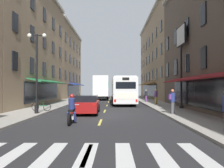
{
  "coord_description": "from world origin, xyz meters",
  "views": [
    {
      "loc": [
        0.81,
        -16.98,
        1.98
      ],
      "look_at": [
        0.57,
        8.83,
        2.44
      ],
      "focal_mm": 37.22,
      "sensor_mm": 36.0,
      "label": 1
    }
  ],
  "objects_px": {
    "transit_bus": "(122,90)",
    "pedestrian_near": "(172,101)",
    "box_truck": "(101,88)",
    "sedan_mid": "(87,104)",
    "street_lamp_twin": "(37,69)",
    "motorcycle_rider": "(72,111)",
    "bicycle_near": "(41,106)",
    "sedan_near": "(104,94)",
    "pedestrian_rear": "(146,95)",
    "billboard_sign": "(181,46)",
    "pedestrian_mid": "(156,96)"
  },
  "relations": [
    {
      "from": "transit_bus",
      "to": "pedestrian_near",
      "type": "bearing_deg",
      "value": -76.23
    },
    {
      "from": "transit_bus",
      "to": "box_truck",
      "type": "xyz_separation_m",
      "value": [
        -3.25,
        9.34,
        0.29
      ]
    },
    {
      "from": "sedan_mid",
      "to": "street_lamp_twin",
      "type": "height_order",
      "value": "street_lamp_twin"
    },
    {
      "from": "motorcycle_rider",
      "to": "sedan_mid",
      "type": "bearing_deg",
      "value": 87.46
    },
    {
      "from": "box_truck",
      "to": "pedestrian_near",
      "type": "distance_m",
      "value": 22.96
    },
    {
      "from": "sedan_mid",
      "to": "pedestrian_near",
      "type": "distance_m",
      "value": 6.42
    },
    {
      "from": "bicycle_near",
      "to": "pedestrian_near",
      "type": "relative_size",
      "value": 0.95
    },
    {
      "from": "sedan_mid",
      "to": "sedan_near",
      "type": "bearing_deg",
      "value": 89.86
    },
    {
      "from": "motorcycle_rider",
      "to": "pedestrian_near",
      "type": "relative_size",
      "value": 1.17
    },
    {
      "from": "sedan_near",
      "to": "pedestrian_near",
      "type": "xyz_separation_m",
      "value": [
        6.22,
        -31.9,
        0.41
      ]
    },
    {
      "from": "bicycle_near",
      "to": "street_lamp_twin",
      "type": "relative_size",
      "value": 0.29
    },
    {
      "from": "box_truck",
      "to": "sedan_mid",
      "type": "relative_size",
      "value": 1.55
    },
    {
      "from": "box_truck",
      "to": "bicycle_near",
      "type": "xyz_separation_m",
      "value": [
        -3.7,
        -20.04,
        -1.51
      ]
    },
    {
      "from": "motorcycle_rider",
      "to": "pedestrian_rear",
      "type": "bearing_deg",
      "value": 70.23
    },
    {
      "from": "street_lamp_twin",
      "to": "motorcycle_rider",
      "type": "bearing_deg",
      "value": -50.3
    },
    {
      "from": "box_truck",
      "to": "pedestrian_rear",
      "type": "height_order",
      "value": "box_truck"
    },
    {
      "from": "bicycle_near",
      "to": "street_lamp_twin",
      "type": "xyz_separation_m",
      "value": [
        0.22,
        -1.8,
        2.86
      ]
    },
    {
      "from": "transit_bus",
      "to": "billboard_sign",
      "type": "bearing_deg",
      "value": -56.46
    },
    {
      "from": "sedan_near",
      "to": "box_truck",
      "type": "bearing_deg",
      "value": -90.8
    },
    {
      "from": "billboard_sign",
      "to": "pedestrian_near",
      "type": "bearing_deg",
      "value": -112.96
    },
    {
      "from": "pedestrian_rear",
      "to": "street_lamp_twin",
      "type": "bearing_deg",
      "value": 81.82
    },
    {
      "from": "billboard_sign",
      "to": "motorcycle_rider",
      "type": "xyz_separation_m",
      "value": [
        -8.59,
        -8.68,
        -5.21
      ]
    },
    {
      "from": "box_truck",
      "to": "street_lamp_twin",
      "type": "height_order",
      "value": "street_lamp_twin"
    },
    {
      "from": "billboard_sign",
      "to": "street_lamp_twin",
      "type": "height_order",
      "value": "billboard_sign"
    },
    {
      "from": "sedan_near",
      "to": "street_lamp_twin",
      "type": "height_order",
      "value": "street_lamp_twin"
    },
    {
      "from": "bicycle_near",
      "to": "pedestrian_mid",
      "type": "bearing_deg",
      "value": 36.8
    },
    {
      "from": "motorcycle_rider",
      "to": "street_lamp_twin",
      "type": "relative_size",
      "value": 0.35
    },
    {
      "from": "bicycle_near",
      "to": "pedestrian_mid",
      "type": "relative_size",
      "value": 0.96
    },
    {
      "from": "motorcycle_rider",
      "to": "bicycle_near",
      "type": "distance_m",
      "value": 6.8
    },
    {
      "from": "box_truck",
      "to": "pedestrian_rear",
      "type": "distance_m",
      "value": 9.8
    },
    {
      "from": "box_truck",
      "to": "pedestrian_mid",
      "type": "bearing_deg",
      "value": -59.81
    },
    {
      "from": "box_truck",
      "to": "sedan_mid",
      "type": "xyz_separation_m",
      "value": [
        0.06,
        -20.86,
        -1.29
      ]
    },
    {
      "from": "motorcycle_rider",
      "to": "pedestrian_mid",
      "type": "xyz_separation_m",
      "value": [
        7.16,
        13.81,
        0.33
      ]
    },
    {
      "from": "billboard_sign",
      "to": "motorcycle_rider",
      "type": "bearing_deg",
      "value": -134.69
    },
    {
      "from": "pedestrian_rear",
      "to": "street_lamp_twin",
      "type": "distance_m",
      "value": 17.87
    },
    {
      "from": "sedan_near",
      "to": "motorcycle_rider",
      "type": "height_order",
      "value": "motorcycle_rider"
    },
    {
      "from": "pedestrian_rear",
      "to": "billboard_sign",
      "type": "bearing_deg",
      "value": 127.07
    },
    {
      "from": "pedestrian_mid",
      "to": "motorcycle_rider",
      "type": "bearing_deg",
      "value": -111.2
    },
    {
      "from": "box_truck",
      "to": "pedestrian_near",
      "type": "height_order",
      "value": "box_truck"
    },
    {
      "from": "street_lamp_twin",
      "to": "box_truck",
      "type": "bearing_deg",
      "value": 80.95
    },
    {
      "from": "sedan_near",
      "to": "street_lamp_twin",
      "type": "bearing_deg",
      "value": -96.51
    },
    {
      "from": "pedestrian_near",
      "to": "pedestrian_rear",
      "type": "distance_m",
      "value": 14.81
    },
    {
      "from": "motorcycle_rider",
      "to": "pedestrian_rear",
      "type": "height_order",
      "value": "pedestrian_rear"
    },
    {
      "from": "billboard_sign",
      "to": "pedestrian_near",
      "type": "xyz_separation_m",
      "value": [
        -2.07,
        -4.88,
        -4.85
      ]
    },
    {
      "from": "sedan_near",
      "to": "bicycle_near",
      "type": "relative_size",
      "value": 2.88
    },
    {
      "from": "billboard_sign",
      "to": "pedestrian_near",
      "type": "distance_m",
      "value": 7.18
    },
    {
      "from": "pedestrian_rear",
      "to": "box_truck",
      "type": "bearing_deg",
      "value": -21.7
    },
    {
      "from": "transit_bus",
      "to": "motorcycle_rider",
      "type": "height_order",
      "value": "transit_bus"
    },
    {
      "from": "bicycle_near",
      "to": "pedestrian_rear",
      "type": "bearing_deg",
      "value": 51.38
    },
    {
      "from": "billboard_sign",
      "to": "box_truck",
      "type": "relative_size",
      "value": 1.13
    }
  ]
}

